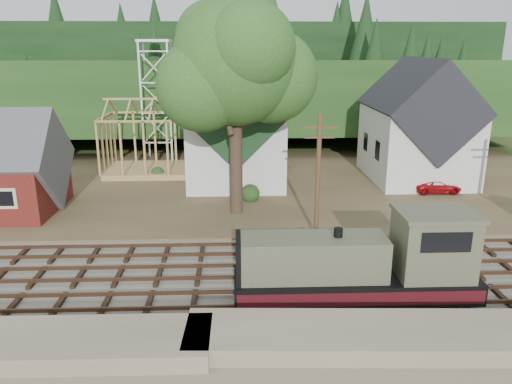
{
  "coord_description": "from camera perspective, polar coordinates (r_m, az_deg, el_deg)",
  "views": [
    {
      "loc": [
        2.07,
        -24.07,
        11.9
      ],
      "look_at": [
        3.24,
        6.0,
        3.0
      ],
      "focal_mm": 35.0,
      "sensor_mm": 36.0,
      "label": 1
    }
  ],
  "objects": [
    {
      "name": "ground",
      "position": [
        26.93,
        -6.5,
        -9.86
      ],
      "size": [
        140.0,
        140.0,
        0.0
      ],
      "primitive_type": "plane",
      "color": "#384C1E",
      "rests_on": "ground"
    },
    {
      "name": "embankment",
      "position": [
        19.71,
        -8.35,
        -20.87
      ],
      "size": [
        64.0,
        5.0,
        1.6
      ],
      "primitive_type": "cube",
      "color": "#7F7259",
      "rests_on": "ground"
    },
    {
      "name": "railroad_bed",
      "position": [
        26.9,
        -6.51,
        -9.71
      ],
      "size": [
        64.0,
        11.0,
        0.16
      ],
      "primitive_type": "cube",
      "color": "#726B5B",
      "rests_on": "ground"
    },
    {
      "name": "village_flat",
      "position": [
        43.73,
        -4.87,
        0.83
      ],
      "size": [
        64.0,
        26.0,
        0.3
      ],
      "primitive_type": "cube",
      "color": "brown",
      "rests_on": "ground"
    },
    {
      "name": "hillside",
      "position": [
        67.17,
        -3.99,
        6.23
      ],
      "size": [
        70.0,
        28.96,
        12.74
      ],
      "primitive_type": "cube",
      "rotation": [
        -0.17,
        0.0,
        0.0
      ],
      "color": "#1E3F19",
      "rests_on": "ground"
    },
    {
      "name": "ridge",
      "position": [
        82.96,
        -3.68,
        8.19
      ],
      "size": [
        80.0,
        20.0,
        12.0
      ],
      "primitive_type": "cube",
      "color": "black",
      "rests_on": "ground"
    },
    {
      "name": "church",
      "position": [
        44.26,
        -2.32,
        7.73
      ],
      "size": [
        8.4,
        15.17,
        13.0
      ],
      "color": "silver",
      "rests_on": "village_flat"
    },
    {
      "name": "farmhouse",
      "position": [
        46.46,
        17.98,
        6.97
      ],
      "size": [
        8.4,
        10.8,
        10.6
      ],
      "color": "silver",
      "rests_on": "village_flat"
    },
    {
      "name": "timber_frame",
      "position": [
        47.56,
        -12.02,
        5.65
      ],
      "size": [
        8.2,
        6.2,
        6.99
      ],
      "color": "tan",
      "rests_on": "village_flat"
    },
    {
      "name": "lattice_tower",
      "position": [
        52.73,
        -11.39,
        14.13
      ],
      "size": [
        3.2,
        3.2,
        12.12
      ],
      "color": "silver",
      "rests_on": "village_flat"
    },
    {
      "name": "big_tree",
      "position": [
        34.2,
        -2.13,
        13.64
      ],
      "size": [
        10.9,
        8.4,
        14.7
      ],
      "color": "#38281E",
      "rests_on": "village_flat"
    },
    {
      "name": "telegraph_pole_near",
      "position": [
        30.66,
        7.1,
        1.89
      ],
      "size": [
        2.2,
        0.28,
        8.0
      ],
      "color": "#4C331E",
      "rests_on": "ground"
    },
    {
      "name": "locomotive",
      "position": [
        24.02,
        12.41,
        -8.25
      ],
      "size": [
        11.17,
        2.79,
        4.49
      ],
      "color": "black",
      "rests_on": "railroad_bed"
    },
    {
      "name": "car_blue",
      "position": [
        40.69,
        -24.39,
        -0.67
      ],
      "size": [
        3.25,
        3.93,
        1.26
      ],
      "primitive_type": "imported",
      "rotation": [
        0.0,
        0.0,
        0.56
      ],
      "color": "#628AD3",
      "rests_on": "village_flat"
    },
    {
      "name": "car_red",
      "position": [
        43.23,
        20.0,
        0.62
      ],
      "size": [
        3.82,
        1.77,
        1.06
      ],
      "primitive_type": "imported",
      "rotation": [
        0.0,
        0.0,
        1.57
      ],
      "color": "#A80D12",
      "rests_on": "village_flat"
    }
  ]
}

